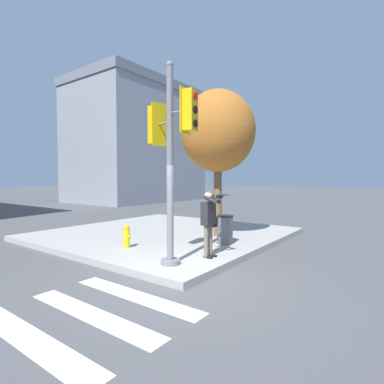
{
  "coord_description": "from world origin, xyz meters",
  "views": [
    {
      "loc": [
        -5.01,
        -4.01,
        2.19
      ],
      "look_at": [
        1.12,
        0.48,
        1.85
      ],
      "focal_mm": 28.0,
      "sensor_mm": 36.0,
      "label": 1
    }
  ],
  "objects_px": {
    "traffic_signal_pole": "(171,146)",
    "trash_bin": "(225,229)",
    "person_photographer": "(209,218)",
    "fire_hydrant": "(127,236)",
    "street_tree": "(218,132)"
  },
  "relations": [
    {
      "from": "traffic_signal_pole",
      "to": "street_tree",
      "type": "bearing_deg",
      "value": 14.59
    },
    {
      "from": "street_tree",
      "to": "fire_hydrant",
      "type": "xyz_separation_m",
      "value": [
        -3.13,
        1.2,
        -3.31
      ]
    },
    {
      "from": "traffic_signal_pole",
      "to": "fire_hydrant",
      "type": "xyz_separation_m",
      "value": [
        0.52,
        2.15,
        -2.43
      ]
    },
    {
      "from": "traffic_signal_pole",
      "to": "street_tree",
      "type": "height_order",
      "value": "street_tree"
    },
    {
      "from": "person_photographer",
      "to": "fire_hydrant",
      "type": "distance_m",
      "value": 2.67
    },
    {
      "from": "trash_bin",
      "to": "traffic_signal_pole",
      "type": "bearing_deg",
      "value": -177.91
    },
    {
      "from": "trash_bin",
      "to": "person_photographer",
      "type": "bearing_deg",
      "value": -163.94
    },
    {
      "from": "fire_hydrant",
      "to": "trash_bin",
      "type": "height_order",
      "value": "trash_bin"
    },
    {
      "from": "street_tree",
      "to": "fire_hydrant",
      "type": "relative_size",
      "value": 7.48
    },
    {
      "from": "traffic_signal_pole",
      "to": "fire_hydrant",
      "type": "relative_size",
      "value": 6.91
    },
    {
      "from": "traffic_signal_pole",
      "to": "trash_bin",
      "type": "xyz_separation_m",
      "value": [
        2.7,
        0.1,
        -2.33
      ]
    },
    {
      "from": "fire_hydrant",
      "to": "person_photographer",
      "type": "bearing_deg",
      "value": -77.96
    },
    {
      "from": "fire_hydrant",
      "to": "trash_bin",
      "type": "xyz_separation_m",
      "value": [
        2.19,
        -2.05,
        0.1
      ]
    },
    {
      "from": "street_tree",
      "to": "trash_bin",
      "type": "relative_size",
      "value": 5.81
    },
    {
      "from": "traffic_signal_pole",
      "to": "trash_bin",
      "type": "height_order",
      "value": "traffic_signal_pole"
    }
  ]
}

